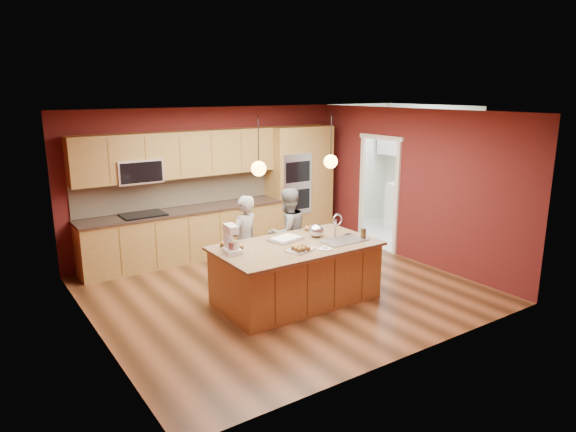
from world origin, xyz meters
TOP-DOWN VIEW (x-y plane):
  - floor at (0.00, 0.00)m, footprint 5.50×5.50m
  - ceiling at (0.00, 0.00)m, footprint 5.50×5.50m
  - wall_back at (0.00, 2.50)m, footprint 5.50×0.00m
  - wall_front at (0.00, -2.50)m, footprint 5.50×0.00m
  - wall_left at (-2.75, 0.00)m, footprint 0.00×5.00m
  - wall_right at (2.75, 0.00)m, footprint 0.00×5.00m
  - cabinet_run at (-0.68, 2.25)m, footprint 3.74×0.64m
  - oven_column at (1.85, 2.19)m, footprint 1.30×0.62m
  - doorway_trim at (2.73, 0.80)m, footprint 0.08×1.11m
  - laundry_room at (4.35, 1.20)m, footprint 2.60×2.70m
  - pendant_left at (-0.67, -0.45)m, footprint 0.20×0.20m
  - pendant_right at (0.53, -0.45)m, footprint 0.20×0.20m
  - island at (-0.05, -0.45)m, footprint 2.33×1.31m
  - person_left at (-0.41, 0.46)m, footprint 0.62×0.51m
  - person_right at (0.40, 0.46)m, footprint 0.75×0.60m
  - stand_mixer at (-1.01, -0.27)m, footprint 0.24×0.31m
  - sheet_cake at (-0.08, -0.20)m, footprint 0.52×0.43m
  - cooling_rack at (-0.18, -0.71)m, footprint 0.44×0.37m
  - mixing_bowl at (0.41, -0.29)m, footprint 0.24×0.24m
  - plate at (0.13, -0.86)m, footprint 0.18×0.18m
  - tumbler at (0.93, -0.76)m, footprint 0.08×0.08m
  - phone at (0.88, -0.47)m, footprint 0.13×0.09m
  - cupcakes_left at (-0.91, -0.08)m, footprint 0.25×0.33m
  - cupcakes_rack at (-0.20, -0.74)m, footprint 0.22×0.22m
  - cupcakes_right at (0.52, 0.01)m, footprint 0.17×0.17m
  - washer at (4.19, 0.82)m, footprint 0.60×0.62m
  - dryer at (4.19, 1.48)m, footprint 0.81×0.83m

SIDE VIEW (x-z plane):
  - floor at x=0.00m, z-range 0.00..0.00m
  - island at x=-0.05m, z-range -0.18..1.06m
  - washer at x=4.19m, z-range 0.00..0.95m
  - dryer at x=4.19m, z-range 0.00..1.02m
  - person_left at x=-0.41m, z-range 0.00..1.45m
  - person_right at x=0.40m, z-range 0.00..1.48m
  - phone at x=0.88m, z-range 0.86..0.87m
  - plate at x=0.13m, z-range 0.86..0.87m
  - cooling_rack at x=-0.18m, z-range 0.86..0.88m
  - sheet_cake at x=-0.08m, z-range 0.85..0.90m
  - cupcakes_left at x=-0.91m, z-range 0.86..0.93m
  - cupcakes_right at x=0.52m, z-range 0.86..0.93m
  - cupcakes_rack at x=-0.20m, z-range 0.87..0.94m
  - tumbler at x=0.93m, z-range 0.86..1.01m
  - mixing_bowl at x=0.41m, z-range 0.85..1.05m
  - cabinet_run at x=-0.68m, z-range -0.17..2.13m
  - stand_mixer at x=-1.01m, z-range 0.83..1.22m
  - doorway_trim at x=2.73m, z-range -0.05..2.15m
  - oven_column at x=1.85m, z-range 0.00..2.30m
  - wall_back at x=0.00m, z-range -1.40..4.10m
  - wall_front at x=0.00m, z-range -1.40..4.10m
  - wall_left at x=-2.75m, z-range -1.15..3.85m
  - wall_right at x=2.75m, z-range -1.15..3.85m
  - laundry_room at x=4.35m, z-range 0.60..3.30m
  - pendant_left at x=-0.67m, z-range 1.60..2.40m
  - pendant_right at x=0.53m, z-range 1.60..2.40m
  - ceiling at x=0.00m, z-range 2.70..2.70m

